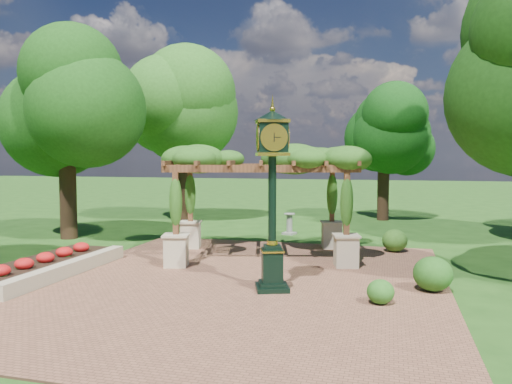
# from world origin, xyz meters

# --- Properties ---
(ground) EXTENTS (120.00, 120.00, 0.00)m
(ground) POSITION_xyz_m (0.00, 0.00, 0.00)
(ground) COLOR #1E4714
(ground) RESTS_ON ground
(brick_plaza) EXTENTS (10.00, 12.00, 0.04)m
(brick_plaza) POSITION_xyz_m (0.00, 1.00, 0.02)
(brick_plaza) COLOR brown
(brick_plaza) RESTS_ON ground
(border_wall) EXTENTS (0.35, 5.00, 0.40)m
(border_wall) POSITION_xyz_m (-4.60, 0.50, 0.20)
(border_wall) COLOR #C6B793
(border_wall) RESTS_ON ground
(flower_bed) EXTENTS (1.50, 5.00, 0.36)m
(flower_bed) POSITION_xyz_m (-5.50, 0.50, 0.18)
(flower_bed) COLOR red
(flower_bed) RESTS_ON ground
(pedestal_clock) EXTENTS (1.08, 1.08, 4.28)m
(pedestal_clock) POSITION_xyz_m (0.93, 0.50, 2.57)
(pedestal_clock) COLOR black
(pedestal_clock) RESTS_ON brick_plaza
(pergola) EXTENTS (6.33, 4.80, 3.54)m
(pergola) POSITION_xyz_m (-0.32, 4.29, 2.91)
(pergola) COLOR beige
(pergola) RESTS_ON brick_plaza
(sundial) EXTENTS (0.59, 0.59, 0.87)m
(sundial) POSITION_xyz_m (-0.38, 9.18, 0.38)
(sundial) COLOR gray
(sundial) RESTS_ON ground
(shrub_front) EXTENTS (0.61, 0.61, 0.52)m
(shrub_front) POSITION_xyz_m (3.42, 0.01, 0.30)
(shrub_front) COLOR #26601B
(shrub_front) RESTS_ON brick_plaza
(shrub_mid) EXTENTS (1.00, 1.00, 0.81)m
(shrub_mid) POSITION_xyz_m (4.57, 1.38, 0.44)
(shrub_mid) COLOR #235618
(shrub_mid) RESTS_ON brick_plaza
(shrub_back) EXTENTS (1.04, 1.04, 0.74)m
(shrub_back) POSITION_xyz_m (3.76, 6.20, 0.41)
(shrub_back) COLOR #32641C
(shrub_back) RESTS_ON brick_plaza
(tree_west_near) EXTENTS (4.12, 4.12, 7.82)m
(tree_west_near) POSITION_xyz_m (-8.47, 5.93, 5.37)
(tree_west_near) COLOR #362215
(tree_west_near) RESTS_ON ground
(tree_west_far) EXTENTS (4.74, 4.74, 7.83)m
(tree_west_far) POSITION_xyz_m (-6.50, 12.30, 5.38)
(tree_west_far) COLOR #311E13
(tree_west_far) RESTS_ON ground
(tree_north) EXTENTS (3.50, 3.50, 6.53)m
(tree_north) POSITION_xyz_m (3.24, 14.98, 4.48)
(tree_north) COLOR #372316
(tree_north) RESTS_ON ground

